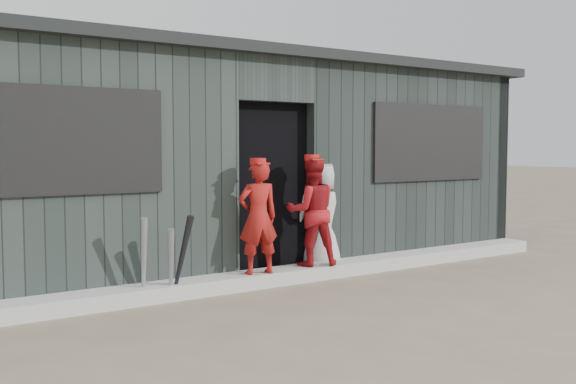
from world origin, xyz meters
TOP-DOWN VIEW (x-y plane):
  - ground at (0.00, 0.00)m, footprint 80.00×80.00m
  - curb at (0.00, 1.82)m, footprint 8.00×0.36m
  - bat_left at (-1.69, 1.74)m, footprint 0.14×0.30m
  - bat_mid at (-1.44, 1.68)m, footprint 0.16×0.28m
  - bat_right at (-1.33, 1.66)m, footprint 0.17×0.33m
  - player_red_left at (-0.42, 1.74)m, footprint 0.48×0.35m
  - player_red_right at (0.34, 1.83)m, footprint 0.72×0.64m
  - player_grey_back at (0.67, 2.10)m, footprint 0.72×0.55m
  - dugout at (-0.00, 3.50)m, footprint 8.30×3.30m

SIDE VIEW (x-z plane):
  - ground at x=0.00m, z-range 0.00..0.00m
  - curb at x=0.00m, z-range 0.00..0.15m
  - bat_mid at x=-1.44m, z-range 0.00..0.73m
  - bat_right at x=-1.33m, z-range 0.00..0.84m
  - bat_left at x=-1.69m, z-range 0.00..0.84m
  - player_grey_back at x=0.67m, z-range 0.00..1.32m
  - player_red_left at x=-0.42m, z-range 0.15..1.35m
  - player_red_right at x=0.34m, z-range 0.15..1.38m
  - dugout at x=0.00m, z-range -0.02..2.60m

